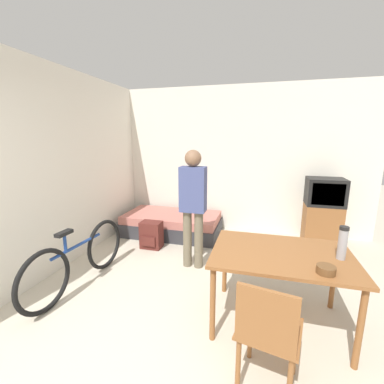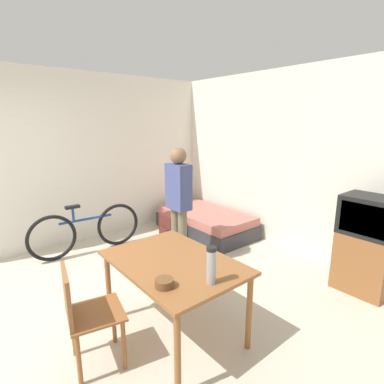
{
  "view_description": "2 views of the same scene",
  "coord_description": "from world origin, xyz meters",
  "px_view_note": "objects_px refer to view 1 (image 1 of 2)",
  "views": [
    {
      "loc": [
        0.58,
        -1.12,
        1.77
      ],
      "look_at": [
        -0.3,
        2.12,
        1.06
      ],
      "focal_mm": 24.0,
      "sensor_mm": 36.0,
      "label": 1
    },
    {
      "loc": [
        2.8,
        -0.2,
        1.94
      ],
      "look_at": [
        -0.06,
        2.14,
        1.06
      ],
      "focal_mm": 28.0,
      "sensor_mm": 36.0,
      "label": 2
    }
  ],
  "objects_px": {
    "thermos_flask": "(343,241)",
    "bicycle": "(79,259)",
    "mate_bowl": "(326,270)",
    "daybed": "(172,224)",
    "person_standing": "(193,201)",
    "tv": "(323,212)",
    "wooden_chair": "(268,332)",
    "backpack": "(151,235)",
    "dining_table": "(281,260)"
  },
  "relations": [
    {
      "from": "dining_table",
      "to": "bicycle",
      "type": "bearing_deg",
      "value": 179.07
    },
    {
      "from": "dining_table",
      "to": "thermos_flask",
      "type": "xyz_separation_m",
      "value": [
        0.49,
        0.0,
        0.24
      ]
    },
    {
      "from": "tv",
      "to": "bicycle",
      "type": "height_order",
      "value": "tv"
    },
    {
      "from": "tv",
      "to": "wooden_chair",
      "type": "bearing_deg",
      "value": -107.56
    },
    {
      "from": "tv",
      "to": "bicycle",
      "type": "relative_size",
      "value": 0.69
    },
    {
      "from": "bicycle",
      "to": "backpack",
      "type": "distance_m",
      "value": 1.32
    },
    {
      "from": "tv",
      "to": "thermos_flask",
      "type": "xyz_separation_m",
      "value": [
        -0.31,
        -2.13,
        0.32
      ]
    },
    {
      "from": "dining_table",
      "to": "backpack",
      "type": "distance_m",
      "value": 2.33
    },
    {
      "from": "mate_bowl",
      "to": "backpack",
      "type": "xyz_separation_m",
      "value": [
        -2.2,
        1.59,
        -0.55
      ]
    },
    {
      "from": "daybed",
      "to": "dining_table",
      "type": "relative_size",
      "value": 1.4
    },
    {
      "from": "dining_table",
      "to": "thermos_flask",
      "type": "height_order",
      "value": "thermos_flask"
    },
    {
      "from": "tv",
      "to": "person_standing",
      "type": "distance_m",
      "value": 2.29
    },
    {
      "from": "daybed",
      "to": "backpack",
      "type": "bearing_deg",
      "value": -99.58
    },
    {
      "from": "daybed",
      "to": "backpack",
      "type": "relative_size",
      "value": 4.02
    },
    {
      "from": "wooden_chair",
      "to": "bicycle",
      "type": "distance_m",
      "value": 2.3
    },
    {
      "from": "dining_table",
      "to": "backpack",
      "type": "height_order",
      "value": "dining_table"
    },
    {
      "from": "daybed",
      "to": "thermos_flask",
      "type": "xyz_separation_m",
      "value": [
        2.27,
        -1.97,
        0.7
      ]
    },
    {
      "from": "daybed",
      "to": "mate_bowl",
      "type": "distance_m",
      "value": 3.14
    },
    {
      "from": "person_standing",
      "to": "thermos_flask",
      "type": "xyz_separation_m",
      "value": [
        1.57,
        -0.87,
        -0.04
      ]
    },
    {
      "from": "bicycle",
      "to": "mate_bowl",
      "type": "height_order",
      "value": "mate_bowl"
    },
    {
      "from": "tv",
      "to": "wooden_chair",
      "type": "relative_size",
      "value": 1.3
    },
    {
      "from": "tv",
      "to": "person_standing",
      "type": "height_order",
      "value": "person_standing"
    },
    {
      "from": "tv",
      "to": "thermos_flask",
      "type": "relative_size",
      "value": 3.82
    },
    {
      "from": "wooden_chair",
      "to": "person_standing",
      "type": "bearing_deg",
      "value": 120.21
    },
    {
      "from": "wooden_chair",
      "to": "backpack",
      "type": "height_order",
      "value": "wooden_chair"
    },
    {
      "from": "mate_bowl",
      "to": "backpack",
      "type": "distance_m",
      "value": 2.77
    },
    {
      "from": "bicycle",
      "to": "person_standing",
      "type": "height_order",
      "value": "person_standing"
    },
    {
      "from": "dining_table",
      "to": "wooden_chair",
      "type": "xyz_separation_m",
      "value": [
        -0.12,
        -0.77,
        -0.16
      ]
    },
    {
      "from": "tv",
      "to": "mate_bowl",
      "type": "distance_m",
      "value": 2.49
    },
    {
      "from": "wooden_chair",
      "to": "person_standing",
      "type": "distance_m",
      "value": 1.95
    },
    {
      "from": "bicycle",
      "to": "backpack",
      "type": "relative_size",
      "value": 3.77
    },
    {
      "from": "mate_bowl",
      "to": "wooden_chair",
      "type": "bearing_deg",
      "value": -132.53
    },
    {
      "from": "daybed",
      "to": "tv",
      "type": "distance_m",
      "value": 2.61
    },
    {
      "from": "dining_table",
      "to": "wooden_chair",
      "type": "bearing_deg",
      "value": -98.98
    },
    {
      "from": "bicycle",
      "to": "person_standing",
      "type": "xyz_separation_m",
      "value": [
        1.19,
        0.83,
        0.59
      ]
    },
    {
      "from": "daybed",
      "to": "bicycle",
      "type": "height_order",
      "value": "bicycle"
    },
    {
      "from": "tv",
      "to": "bicycle",
      "type": "xyz_separation_m",
      "value": [
        -3.07,
        -2.09,
        -0.23
      ]
    },
    {
      "from": "tv",
      "to": "wooden_chair",
      "type": "xyz_separation_m",
      "value": [
        -0.92,
        -2.9,
        -0.07
      ]
    },
    {
      "from": "daybed",
      "to": "person_standing",
      "type": "height_order",
      "value": "person_standing"
    },
    {
      "from": "daybed",
      "to": "person_standing",
      "type": "bearing_deg",
      "value": -57.62
    },
    {
      "from": "wooden_chair",
      "to": "mate_bowl",
      "type": "xyz_separation_m",
      "value": [
        0.43,
        0.47,
        0.27
      ]
    },
    {
      "from": "bicycle",
      "to": "backpack",
      "type": "bearing_deg",
      "value": 73.18
    },
    {
      "from": "daybed",
      "to": "mate_bowl",
      "type": "bearing_deg",
      "value": -47.51
    },
    {
      "from": "thermos_flask",
      "to": "tv",
      "type": "bearing_deg",
      "value": 81.83
    },
    {
      "from": "dining_table",
      "to": "backpack",
      "type": "relative_size",
      "value": 2.86
    },
    {
      "from": "bicycle",
      "to": "mate_bowl",
      "type": "distance_m",
      "value": 2.63
    },
    {
      "from": "wooden_chair",
      "to": "person_standing",
      "type": "relative_size",
      "value": 0.54
    },
    {
      "from": "tv",
      "to": "thermos_flask",
      "type": "height_order",
      "value": "tv"
    },
    {
      "from": "thermos_flask",
      "to": "bicycle",
      "type": "bearing_deg",
      "value": 179.24
    },
    {
      "from": "dining_table",
      "to": "thermos_flask",
      "type": "bearing_deg",
      "value": 0.06
    }
  ]
}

